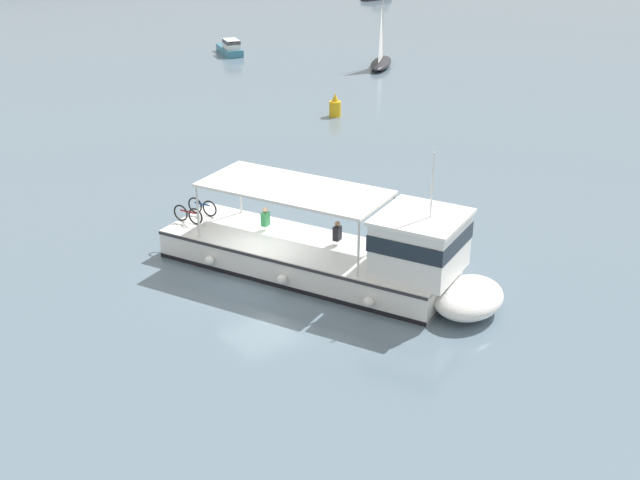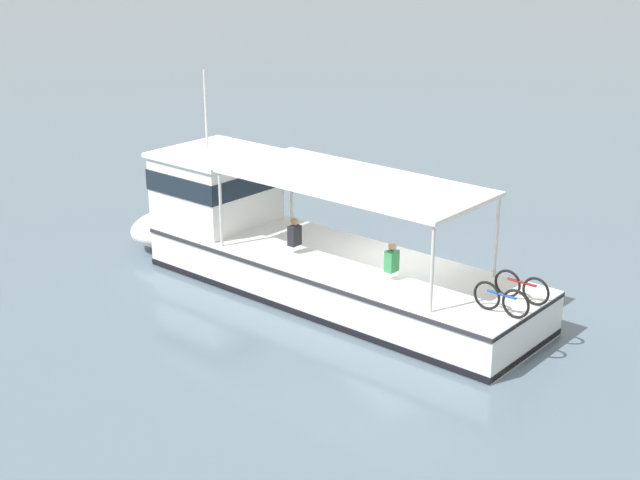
% 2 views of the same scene
% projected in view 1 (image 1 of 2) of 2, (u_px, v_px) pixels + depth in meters
% --- Properties ---
extents(ground_plane, '(400.00, 400.00, 0.00)m').
position_uv_depth(ground_plane, '(259.00, 276.00, 29.60)').
color(ground_plane, slate).
extents(ferry_main, '(7.69, 12.93, 5.32)m').
position_uv_depth(ferry_main, '(345.00, 256.00, 28.80)').
color(ferry_main, white).
rests_on(ferry_main, ground).
extents(motorboat_outer_anchorage, '(2.31, 3.82, 1.26)m').
position_uv_depth(motorboat_outer_anchorage, '(230.00, 48.00, 65.13)').
color(motorboat_outer_anchorage, teal).
rests_on(motorboat_outer_anchorage, ground).
extents(sailboat_mid_channel, '(4.60, 4.13, 5.40)m').
position_uv_depth(sailboat_mid_channel, '(381.00, 60.00, 60.85)').
color(sailboat_mid_channel, '#232328').
rests_on(sailboat_mid_channel, ground).
extents(channel_buoy, '(0.70, 0.70, 1.40)m').
position_uv_depth(channel_buoy, '(335.00, 107.00, 48.68)').
color(channel_buoy, gold).
rests_on(channel_buoy, ground).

